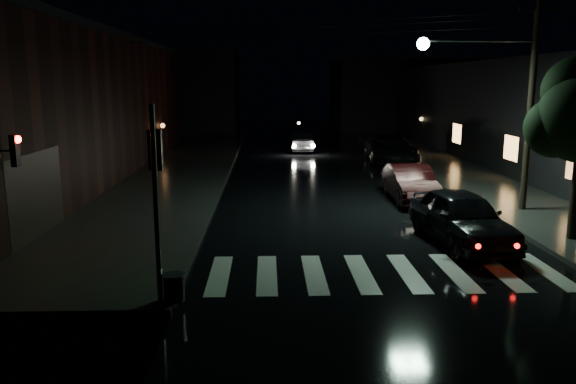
{
  "coord_description": "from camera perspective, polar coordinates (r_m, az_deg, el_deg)",
  "views": [
    {
      "loc": [
        0.03,
        -13.02,
        4.78
      ],
      "look_at": [
        0.63,
        3.19,
        1.6
      ],
      "focal_mm": 35.0,
      "sensor_mm": 36.0,
      "label": 1
    }
  ],
  "objects": [
    {
      "name": "building_right",
      "position": [
        35.4,
        26.74,
        7.03
      ],
      "size": [
        10.0,
        40.0,
        6.0
      ],
      "primitive_type": "cube",
      "color": "black",
      "rests_on": "ground"
    },
    {
      "name": "building_left",
      "position": [
        31.45,
        -24.85,
        7.74
      ],
      "size": [
        10.0,
        36.0,
        7.0
      ],
      "primitive_type": "cube",
      "color": "black",
      "rests_on": "ground"
    },
    {
      "name": "signal_pole_corner",
      "position": [
        12.21,
        -12.35,
        -4.56
      ],
      "size": [
        0.68,
        0.61,
        4.2
      ],
      "color": "slate",
      "rests_on": "ground"
    },
    {
      "name": "signal_red_facade",
      "position": [
        16.53,
        -25.97,
        3.97
      ],
      "size": [
        0.54,
        0.28,
        0.85
      ],
      "color": "slate",
      "rests_on": "ground"
    },
    {
      "name": "parked_car_b",
      "position": [
        23.4,
        12.33,
        0.89
      ],
      "size": [
        1.67,
        4.53,
        1.48
      ],
      "primitive_type": "imported",
      "rotation": [
        0.0,
        0.0,
        -0.02
      ],
      "color": "black",
      "rests_on": "ground"
    },
    {
      "name": "ground",
      "position": [
        13.87,
        -2.15,
        -9.07
      ],
      "size": [
        120.0,
        120.0,
        0.0
      ],
      "primitive_type": "plane",
      "color": "black",
      "rests_on": "ground"
    },
    {
      "name": "oncoming_car",
      "position": [
        39.48,
        1.35,
        5.13
      ],
      "size": [
        1.49,
        4.18,
        1.37
      ],
      "primitive_type": "imported",
      "rotation": [
        0.0,
        0.0,
        3.15
      ],
      "color": "black",
      "rests_on": "ground"
    },
    {
      "name": "sidewalk_right",
      "position": [
        29.18,
        17.89,
        1.27
      ],
      "size": [
        4.0,
        44.0,
        0.15
      ],
      "primitive_type": "cube",
      "color": "#282826",
      "rests_on": "ground"
    },
    {
      "name": "crosswalk",
      "position": [
        14.65,
        9.79,
        -8.11
      ],
      "size": [
        9.0,
        3.0,
        0.01
      ],
      "primitive_type": "cube",
      "color": "beige",
      "rests_on": "ground"
    },
    {
      "name": "building_far_right",
      "position": [
        59.69,
        11.59,
        9.64
      ],
      "size": [
        14.0,
        10.0,
        7.0
      ],
      "primitive_type": "cube",
      "color": "black",
      "rests_on": "ground"
    },
    {
      "name": "parked_car_c",
      "position": [
        34.2,
        10.72,
        4.06
      ],
      "size": [
        2.27,
        5.01,
        1.42
      ],
      "primitive_type": "imported",
      "rotation": [
        0.0,
        0.0,
        0.06
      ],
      "color": "black",
      "rests_on": "ground"
    },
    {
      "name": "sidewalk_left",
      "position": [
        27.89,
        -12.48,
        1.11
      ],
      "size": [
        6.0,
        44.0,
        0.15
      ],
      "primitive_type": "cube",
      "color": "#282826",
      "rests_on": "ground"
    },
    {
      "name": "building_far_left",
      "position": [
        58.89,
        -12.11,
        10.09
      ],
      "size": [
        14.0,
        10.0,
        8.0
      ],
      "primitive_type": "cube",
      "color": "black",
      "rests_on": "ground"
    },
    {
      "name": "utility_pole",
      "position": [
        21.87,
        21.94,
        9.83
      ],
      "size": [
        4.92,
        0.44,
        8.0
      ],
      "color": "black",
      "rests_on": "ground"
    },
    {
      "name": "parked_car_a",
      "position": [
        17.63,
        17.24,
        -2.45
      ],
      "size": [
        2.41,
        4.91,
        1.61
      ],
      "primitive_type": "imported",
      "rotation": [
        0.0,
        0.0,
        0.11
      ],
      "color": "black",
      "rests_on": "ground"
    },
    {
      "name": "parked_car_d",
      "position": [
        34.99,
        10.36,
        4.41
      ],
      "size": [
        3.23,
        6.13,
        1.64
      ],
      "primitive_type": "imported",
      "rotation": [
        0.0,
        0.0,
        -0.09
      ],
      "color": "black",
      "rests_on": "ground"
    }
  ]
}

